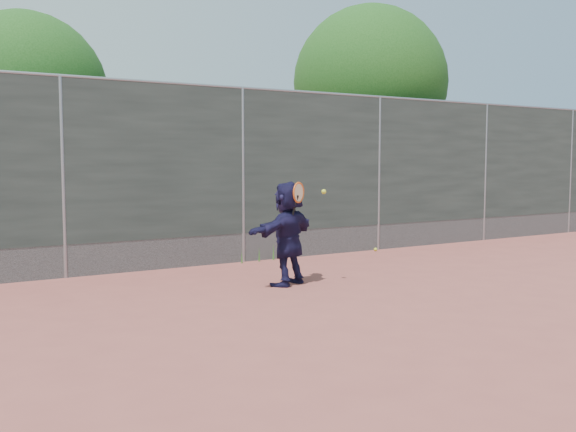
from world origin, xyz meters
TOP-DOWN VIEW (x-y plane):
  - ground at (0.00, 0.00)m, footprint 80.00×80.00m
  - player at (-0.41, 1.31)m, footprint 1.42×0.95m
  - ball_ground at (2.81, 3.34)m, footprint 0.07×0.07m
  - fence at (-0.00, 3.50)m, footprint 20.00×0.06m
  - swing_action at (-0.32, 1.11)m, footprint 0.57×0.16m
  - tree_right at (4.68, 5.75)m, footprint 3.78×3.60m
  - tree_left at (-2.85, 6.55)m, footprint 3.15×3.00m
  - weed_clump at (0.29, 3.38)m, footprint 0.68×0.07m

SIDE VIEW (x-z plane):
  - ground at x=0.00m, z-range 0.00..0.00m
  - ball_ground at x=2.81m, z-range 0.00..0.07m
  - weed_clump at x=0.29m, z-range -0.02..0.28m
  - player at x=-0.41m, z-range 0.00..1.47m
  - swing_action at x=-0.32m, z-range 1.04..1.56m
  - fence at x=0.00m, z-range 0.07..3.09m
  - tree_left at x=-2.85m, z-range 0.68..5.20m
  - tree_right at x=4.68m, z-range 0.80..6.19m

